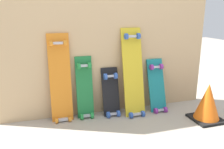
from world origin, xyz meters
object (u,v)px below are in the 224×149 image
(skateboard_orange, at_px, (60,82))
(skateboard_black, at_px, (111,95))
(skateboard_teal, at_px, (157,88))
(skateboard_yellow, at_px, (133,76))
(traffic_cone, at_px, (208,103))
(skateboard_green, at_px, (85,91))

(skateboard_orange, xyz_separation_m, skateboard_black, (0.50, -0.03, -0.18))
(skateboard_orange, relative_size, skateboard_teal, 1.49)
(skateboard_orange, bearing_deg, skateboard_black, -3.13)
(skateboard_yellow, bearing_deg, skateboard_black, 172.33)
(skateboard_yellow, relative_size, traffic_cone, 2.54)
(skateboard_black, bearing_deg, skateboard_teal, -2.82)
(skateboard_green, relative_size, skateboard_teal, 1.11)
(skateboard_yellow, bearing_deg, skateboard_orange, 175.43)
(skateboard_green, height_order, skateboard_black, skateboard_green)
(skateboard_orange, bearing_deg, skateboard_green, -0.42)
(skateboard_black, distance_m, skateboard_yellow, 0.30)
(skateboard_orange, distance_m, skateboard_black, 0.53)
(skateboard_teal, bearing_deg, traffic_cone, -47.97)
(skateboard_yellow, bearing_deg, skateboard_teal, 1.16)
(skateboard_green, relative_size, traffic_cone, 1.82)
(skateboard_green, distance_m, skateboard_teal, 0.78)
(skateboard_green, bearing_deg, skateboard_orange, 179.58)
(skateboard_yellow, height_order, skateboard_teal, skateboard_yellow)
(traffic_cone, bearing_deg, skateboard_yellow, 148.86)
(skateboard_green, xyz_separation_m, traffic_cone, (1.12, -0.44, -0.09))
(skateboard_green, height_order, skateboard_teal, skateboard_green)
(skateboard_green, height_order, traffic_cone, skateboard_green)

